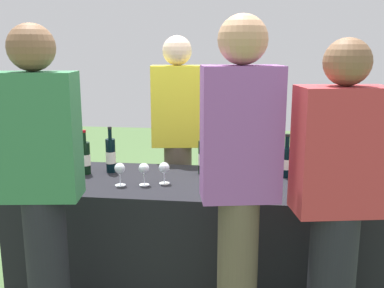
# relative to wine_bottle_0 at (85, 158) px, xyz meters

# --- Properties ---
(ground_plane) EXTENTS (12.00, 12.00, 0.00)m
(ground_plane) POSITION_rel_wine_bottle_0_xyz_m (0.76, -0.08, -0.86)
(ground_plane) COLOR #476638
(tasting_table) EXTENTS (2.31, 0.80, 0.75)m
(tasting_table) POSITION_rel_wine_bottle_0_xyz_m (0.76, -0.08, -0.49)
(tasting_table) COLOR black
(tasting_table) RESTS_ON ground_plane
(wine_bottle_0) EXTENTS (0.07, 0.07, 0.31)m
(wine_bottle_0) POSITION_rel_wine_bottle_0_xyz_m (0.00, 0.00, 0.00)
(wine_bottle_0) COLOR black
(wine_bottle_0) RESTS_ON tasting_table
(wine_bottle_1) EXTENTS (0.07, 0.07, 0.33)m
(wine_bottle_1) POSITION_rel_wine_bottle_0_xyz_m (0.16, 0.07, 0.01)
(wine_bottle_1) COLOR black
(wine_bottle_1) RESTS_ON tasting_table
(wine_bottle_2) EXTENTS (0.07, 0.07, 0.32)m
(wine_bottle_2) POSITION_rel_wine_bottle_0_xyz_m (0.81, 0.10, 0.00)
(wine_bottle_2) COLOR black
(wine_bottle_2) RESTS_ON tasting_table
(wine_bottle_3) EXTENTS (0.06, 0.06, 0.33)m
(wine_bottle_3) POSITION_rel_wine_bottle_0_xyz_m (1.12, 0.02, 0.00)
(wine_bottle_3) COLOR black
(wine_bottle_3) RESTS_ON tasting_table
(wine_bottle_4) EXTENTS (0.08, 0.08, 0.32)m
(wine_bottle_4) POSITION_rel_wine_bottle_0_xyz_m (1.23, 0.11, 0.00)
(wine_bottle_4) COLOR black
(wine_bottle_4) RESTS_ON tasting_table
(wine_bottle_5) EXTENTS (0.08, 0.08, 0.30)m
(wine_bottle_5) POSITION_rel_wine_bottle_0_xyz_m (1.38, 0.10, -0.01)
(wine_bottle_5) COLOR black
(wine_bottle_5) RESTS_ON tasting_table
(wine_bottle_6) EXTENTS (0.06, 0.06, 0.31)m
(wine_bottle_6) POSITION_rel_wine_bottle_0_xyz_m (1.56, 0.12, 0.00)
(wine_bottle_6) COLOR black
(wine_bottle_6) RESTS_ON tasting_table
(wine_glass_0) EXTENTS (0.07, 0.07, 0.15)m
(wine_glass_0) POSITION_rel_wine_bottle_0_xyz_m (0.32, -0.23, -0.01)
(wine_glass_0) COLOR silver
(wine_glass_0) RESTS_ON tasting_table
(wine_glass_1) EXTENTS (0.07, 0.07, 0.15)m
(wine_glass_1) POSITION_rel_wine_bottle_0_xyz_m (0.47, -0.21, -0.01)
(wine_glass_1) COLOR silver
(wine_glass_1) RESTS_ON tasting_table
(wine_glass_2) EXTENTS (0.07, 0.07, 0.14)m
(wine_glass_2) POSITION_rel_wine_bottle_0_xyz_m (0.59, -0.16, -0.02)
(wine_glass_2) COLOR silver
(wine_glass_2) RESTS_ON tasting_table
(wine_glass_3) EXTENTS (0.06, 0.06, 0.14)m
(wine_glass_3) POSITION_rel_wine_bottle_0_xyz_m (1.03, -0.18, -0.01)
(wine_glass_3) COLOR silver
(wine_glass_3) RESTS_ON tasting_table
(wine_glass_4) EXTENTS (0.07, 0.07, 0.13)m
(wine_glass_4) POSITION_rel_wine_bottle_0_xyz_m (1.15, -0.16, -0.02)
(wine_glass_4) COLOR silver
(wine_glass_4) RESTS_ON tasting_table
(wine_glass_5) EXTENTS (0.08, 0.08, 0.14)m
(wine_glass_5) POSITION_rel_wine_bottle_0_xyz_m (1.59, -0.24, -0.02)
(wine_glass_5) COLOR silver
(wine_glass_5) RESTS_ON tasting_table
(ice_bucket) EXTENTS (0.21, 0.21, 0.16)m
(ice_bucket) POSITION_rel_wine_bottle_0_xyz_m (-0.09, -0.19, -0.03)
(ice_bucket) COLOR silver
(ice_bucket) RESTS_ON tasting_table
(server_pouring) EXTENTS (0.44, 0.28, 1.70)m
(server_pouring) POSITION_rel_wine_bottle_0_xyz_m (0.56, 0.58, 0.06)
(server_pouring) COLOR brown
(server_pouring) RESTS_ON ground_plane
(guest_0) EXTENTS (0.42, 0.27, 1.73)m
(guest_0) POSITION_rel_wine_bottle_0_xyz_m (0.07, -0.80, 0.08)
(guest_0) COLOR black
(guest_0) RESTS_ON ground_plane
(guest_1) EXTENTS (0.41, 0.28, 1.76)m
(guest_1) POSITION_rel_wine_bottle_0_xyz_m (1.08, -0.74, 0.11)
(guest_1) COLOR brown
(guest_1) RESTS_ON ground_plane
(guest_2) EXTENTS (0.47, 0.31, 1.66)m
(guest_2) POSITION_rel_wine_bottle_0_xyz_m (1.56, -0.73, 0.03)
(guest_2) COLOR black
(guest_2) RESTS_ON ground_plane
(menu_board) EXTENTS (0.47, 0.14, 0.73)m
(menu_board) POSITION_rel_wine_bottle_0_xyz_m (1.51, 0.81, -0.50)
(menu_board) COLOR white
(menu_board) RESTS_ON ground_plane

